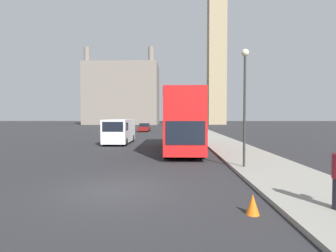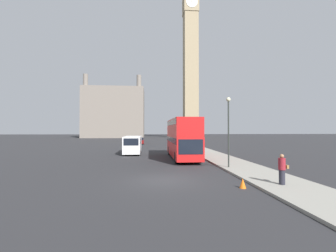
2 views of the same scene
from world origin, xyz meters
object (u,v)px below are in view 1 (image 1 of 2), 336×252
Objects in this scene: red_double_decker_bus at (182,119)px; street_lamp at (245,90)px; white_van at (119,131)px; parked_sedan at (144,128)px; clock_tower at (217,14)px.

street_lamp reaches higher than red_double_decker_bus.
red_double_decker_bus is 1.82× the size of white_van.
street_lamp is at bearing -75.45° from parked_sedan.
parked_sedan is (0.07, 21.18, -0.60)m from white_van.
parked_sedan is (-19.65, -42.50, -36.27)m from clock_tower.
clock_tower is at bearing 81.79° from street_lamp.
street_lamp is at bearing -68.16° from red_double_decker_bus.
red_double_decker_bus reaches higher than white_van.
clock_tower is 6.81× the size of red_double_decker_bus.
red_double_decker_bus is at bearing -77.50° from parked_sedan.
street_lamp is at bearing -98.21° from clock_tower.
street_lamp is 1.24× the size of parked_sedan.
white_van is at bearing -107.21° from clock_tower.
white_van is (-19.72, -63.68, -35.67)m from clock_tower.
white_van is 21.19m from parked_sedan.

